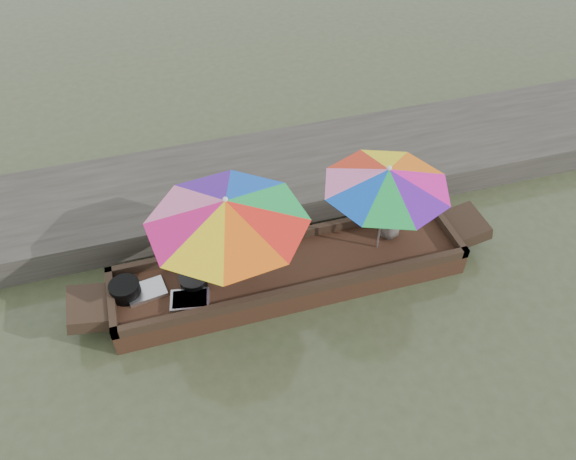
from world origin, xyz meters
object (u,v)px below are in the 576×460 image
object	(u,v)px
boat_hull	(290,274)
cooking_pot	(125,290)
vendor	(393,211)
umbrella_stern	(383,209)
tray_scallop	(146,291)
supply_bag	(248,263)
umbrella_bow	(229,241)
tray_crayfish	(190,301)
charcoal_grill	(194,282)

from	to	relation	value
boat_hull	cooking_pot	distance (m)	2.39
vendor	umbrella_stern	size ratio (longest dim) A/B	0.54
tray_scallop	supply_bag	world-z (taller)	supply_bag
boat_hull	tray_scallop	distance (m)	2.11
cooking_pot	supply_bag	size ratio (longest dim) A/B	1.52
tray_scallop	umbrella_bow	bearing A→B (deg)	-4.29
boat_hull	supply_bag	world-z (taller)	supply_bag
tray_crayfish	supply_bag	world-z (taller)	supply_bag
tray_crayfish	charcoal_grill	bearing A→B (deg)	70.21
boat_hull	supply_bag	xyz separation A→B (m)	(-0.60, 0.12, 0.30)
charcoal_grill	vendor	bearing A→B (deg)	3.33
umbrella_bow	umbrella_stern	bearing A→B (deg)	0.00
supply_bag	vendor	world-z (taller)	vendor
cooking_pot	vendor	xyz separation A→B (m)	(4.06, 0.07, 0.38)
boat_hull	umbrella_bow	world-z (taller)	umbrella_bow
vendor	umbrella_bow	world-z (taller)	umbrella_bow
tray_scallop	vendor	bearing A→B (deg)	1.65
boat_hull	tray_crayfish	bearing A→B (deg)	-170.14
tray_crayfish	supply_bag	bearing A→B (deg)	22.42
boat_hull	umbrella_stern	world-z (taller)	umbrella_stern
tray_crayfish	charcoal_grill	world-z (taller)	charcoal_grill
vendor	cooking_pot	bearing A→B (deg)	-38.91
vendor	supply_bag	bearing A→B (deg)	-37.79
tray_crayfish	vendor	world-z (taller)	vendor
vendor	umbrella_stern	distance (m)	0.46
tray_scallop	tray_crayfish	bearing A→B (deg)	-32.30
vendor	umbrella_bow	xyz separation A→B (m)	(-2.54, -0.20, 0.29)
tray_crayfish	umbrella_stern	world-z (taller)	umbrella_stern
supply_bag	cooking_pot	bearing A→B (deg)	179.56
boat_hull	umbrella_bow	size ratio (longest dim) A/B	2.37
supply_bag	umbrella_bow	world-z (taller)	umbrella_bow
tray_scallop	charcoal_grill	size ratio (longest dim) A/B	1.40
charcoal_grill	umbrella_bow	size ratio (longest dim) A/B	0.17
charcoal_grill	supply_bag	size ratio (longest dim) A/B	1.37
cooking_pot	tray_scallop	world-z (taller)	cooking_pot
tray_scallop	umbrella_stern	bearing A→B (deg)	-1.52
supply_bag	tray_crayfish	bearing A→B (deg)	-157.58
tray_scallop	charcoal_grill	world-z (taller)	charcoal_grill
supply_bag	umbrella_stern	size ratio (longest dim) A/B	0.15
cooking_pot	umbrella_bow	size ratio (longest dim) A/B	0.19
umbrella_bow	charcoal_grill	bearing A→B (deg)	177.91
boat_hull	tray_crayfish	size ratio (longest dim) A/B	9.77
umbrella_bow	umbrella_stern	world-z (taller)	same
boat_hull	umbrella_bow	distance (m)	1.28
supply_bag	vendor	distance (m)	2.32
tray_crayfish	umbrella_bow	world-z (taller)	umbrella_bow
cooking_pot	umbrella_bow	xyz separation A→B (m)	(1.51, -0.13, 0.66)
supply_bag	vendor	bearing A→B (deg)	2.13
umbrella_bow	vendor	bearing A→B (deg)	4.54
cooking_pot	tray_scallop	bearing A→B (deg)	-7.88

